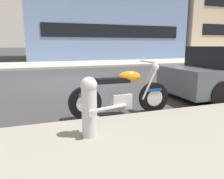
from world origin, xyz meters
name	(u,v)px	position (x,y,z in m)	size (l,w,h in m)	color
ground_plane	(65,82)	(0.00, 0.00, 0.00)	(260.00, 260.00, 0.00)	#333335
sidewalk_far_curb	(189,61)	(12.00, 7.45, 0.07)	(120.00, 5.00, 0.14)	#ADA89E
parking_stall_stripe	(93,113)	(0.00, -4.35, 0.00)	(0.12, 2.20, 0.01)	silver
parked_motorcycle	(122,95)	(0.54, -4.69, 0.43)	(2.17, 0.62, 1.13)	black
fire_hydrant	(89,105)	(-0.42, -5.82, 0.60)	(0.24, 0.36, 0.87)	#B7B7BC
townhouse_behind_pole	(97,3)	(5.77, 15.69, 6.00)	(14.96, 11.95, 12.01)	#6B84B2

